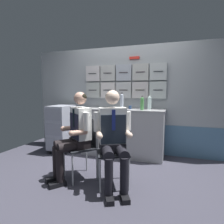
% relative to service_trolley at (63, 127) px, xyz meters
% --- Properties ---
extents(ground, '(4.80, 4.80, 0.04)m').
position_rel_service_trolley_xyz_m(ground, '(1.30, -0.95, -0.53)').
color(ground, '#3A3945').
extents(galley_bulkhead, '(4.20, 0.14, 2.15)m').
position_rel_service_trolley_xyz_m(galley_bulkhead, '(1.29, 0.42, 0.56)').
color(galley_bulkhead, '#A1A6AB').
rests_on(galley_bulkhead, ground).
extents(galley_counter, '(1.60, 0.53, 0.91)m').
position_rel_service_trolley_xyz_m(galley_counter, '(1.27, 0.14, -0.05)').
color(galley_counter, '#A8A8AC').
rests_on(galley_counter, ground).
extents(service_trolley, '(0.40, 0.65, 0.96)m').
position_rel_service_trolley_xyz_m(service_trolley, '(0.00, 0.00, 0.00)').
color(service_trolley, black).
rests_on(service_trolley, ground).
extents(folding_chair_left, '(0.56, 0.56, 0.86)m').
position_rel_service_trolley_xyz_m(folding_chair_left, '(1.02, -0.95, 0.02)').
color(folding_chair_left, '#A8AAAF').
rests_on(folding_chair_left, ground).
extents(crew_member_left, '(0.61, 0.64, 1.24)m').
position_rel_service_trolley_xyz_m(crew_member_left, '(0.92, -1.08, 0.17)').
color(crew_member_left, black).
rests_on(crew_member_left, ground).
extents(folding_chair_right, '(0.54, 0.54, 0.86)m').
position_rel_service_trolley_xyz_m(folding_chair_right, '(1.43, -0.99, 0.02)').
color(folding_chair_right, '#A8AAAF').
rests_on(folding_chair_right, ground).
extents(crew_member_right, '(0.57, 0.67, 1.27)m').
position_rel_service_trolley_xyz_m(crew_member_right, '(1.51, -1.14, 0.19)').
color(crew_member_right, black).
rests_on(crew_member_right, ground).
extents(water_bottle_tall, '(0.07, 0.07, 0.27)m').
position_rel_service_trolley_xyz_m(water_bottle_tall, '(1.77, 0.22, 0.53)').
color(water_bottle_tall, silver).
rests_on(water_bottle_tall, galley_counter).
extents(water_bottle_blue_cap, '(0.06, 0.06, 0.26)m').
position_rel_service_trolley_xyz_m(water_bottle_blue_cap, '(1.66, 0.04, 0.52)').
color(water_bottle_blue_cap, '#53A253').
rests_on(water_bottle_blue_cap, galley_counter).
extents(sparkling_bottle_green, '(0.06, 0.06, 0.31)m').
position_rel_service_trolley_xyz_m(sparkling_bottle_green, '(1.27, 0.07, 0.55)').
color(sparkling_bottle_green, silver).
rests_on(sparkling_bottle_green, galley_counter).
extents(espresso_cup_small, '(0.06, 0.06, 0.06)m').
position_rel_service_trolley_xyz_m(espresso_cup_small, '(1.23, 0.19, 0.44)').
color(espresso_cup_small, tan).
rests_on(espresso_cup_small, galley_counter).
extents(coffee_cup_white, '(0.06, 0.06, 0.06)m').
position_rel_service_trolley_xyz_m(coffee_cup_white, '(1.41, 0.15, 0.44)').
color(coffee_cup_white, navy).
rests_on(coffee_cup_white, galley_counter).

